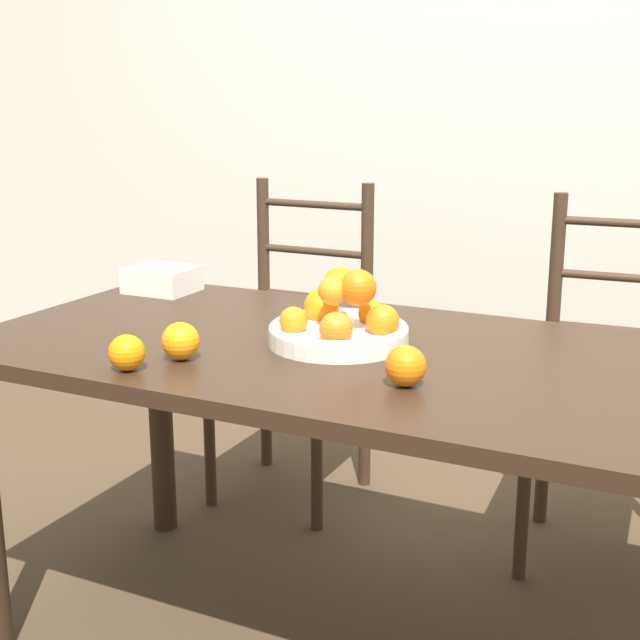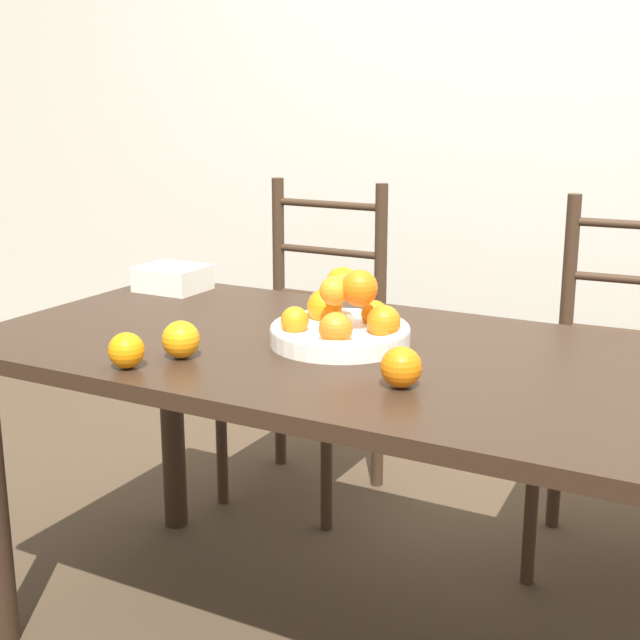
% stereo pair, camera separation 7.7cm
% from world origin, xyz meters
% --- Properties ---
extents(wall_back, '(8.00, 0.06, 2.60)m').
position_xyz_m(wall_back, '(0.00, 1.49, 1.30)').
color(wall_back, beige).
rests_on(wall_back, ground_plane).
extents(dining_table, '(1.86, 0.84, 0.75)m').
position_xyz_m(dining_table, '(0.00, 0.00, 0.66)').
color(dining_table, black).
rests_on(dining_table, ground_plane).
extents(fruit_bowl, '(0.31, 0.31, 0.17)m').
position_xyz_m(fruit_bowl, '(-0.12, 0.02, 0.80)').
color(fruit_bowl, silver).
rests_on(fruit_bowl, dining_table).
extents(orange_loose_0, '(0.08, 0.08, 0.08)m').
position_xyz_m(orange_loose_0, '(0.11, -0.19, 0.79)').
color(orange_loose_0, orange).
rests_on(orange_loose_0, dining_table).
extents(orange_loose_1, '(0.07, 0.07, 0.07)m').
position_xyz_m(orange_loose_1, '(-0.42, -0.34, 0.79)').
color(orange_loose_1, orange).
rests_on(orange_loose_1, dining_table).
extents(orange_loose_2, '(0.08, 0.08, 0.08)m').
position_xyz_m(orange_loose_2, '(-0.37, -0.23, 0.79)').
color(orange_loose_2, orange).
rests_on(orange_loose_2, dining_table).
extents(chair_left, '(0.42, 0.40, 1.01)m').
position_xyz_m(chair_left, '(-0.62, 0.75, 0.48)').
color(chair_left, '#382619').
rests_on(chair_left, ground_plane).
extents(chair_right, '(0.44, 0.43, 1.01)m').
position_xyz_m(chair_right, '(0.37, 0.75, 0.48)').
color(chair_right, '#382619').
rests_on(chair_right, ground_plane).
extents(book_stack, '(0.18, 0.15, 0.07)m').
position_xyz_m(book_stack, '(-0.78, 0.28, 0.79)').
color(book_stack, silver).
rests_on(book_stack, dining_table).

